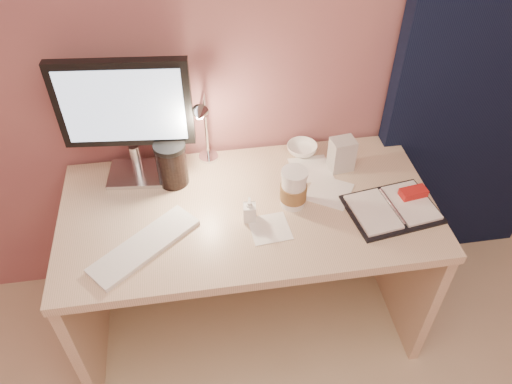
{
  "coord_description": "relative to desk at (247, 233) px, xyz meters",
  "views": [
    {
      "loc": [
        -0.17,
        0.07,
        2.05
      ],
      "look_at": [
        0.02,
        1.33,
        0.85
      ],
      "focal_mm": 35.0,
      "sensor_mm": 36.0,
      "label": 1
    }
  ],
  "objects": [
    {
      "name": "room",
      "position": [
        0.95,
        0.24,
        0.63
      ],
      "size": [
        3.5,
        3.5,
        3.5
      ],
      "color": "#C6B28E",
      "rests_on": "ground"
    },
    {
      "name": "desk",
      "position": [
        0.0,
        0.0,
        0.0
      ],
      "size": [
        1.4,
        0.7,
        0.73
      ],
      "color": "beige",
      "rests_on": "ground"
    },
    {
      "name": "monitor",
      "position": [
        -0.41,
        0.17,
        0.53
      ],
      "size": [
        0.48,
        0.19,
        0.51
      ],
      "rotation": [
        0.0,
        0.0,
        -0.1
      ],
      "color": "silver",
      "rests_on": "desk"
    },
    {
      "name": "keyboard",
      "position": [
        -0.38,
        -0.21,
        0.23
      ],
      "size": [
        0.39,
        0.35,
        0.02
      ],
      "primitive_type": "cube",
      "rotation": [
        0.0,
        0.0,
        0.69
      ],
      "color": "silver",
      "rests_on": "desk"
    },
    {
      "name": "planner",
      "position": [
        0.53,
        -0.17,
        0.24
      ],
      "size": [
        0.35,
        0.29,
        0.05
      ],
      "rotation": [
        0.0,
        0.0,
        0.15
      ],
      "color": "black",
      "rests_on": "desk"
    },
    {
      "name": "paper_a",
      "position": [
        0.06,
        -0.19,
        0.23
      ],
      "size": [
        0.15,
        0.15,
        0.0
      ],
      "primitive_type": "cube",
      "rotation": [
        0.0,
        0.0,
        0.09
      ],
      "color": "white",
      "rests_on": "desk"
    },
    {
      "name": "paper_b",
      "position": [
        0.28,
        0.1,
        0.23
      ],
      "size": [
        0.16,
        0.16,
        0.0
      ],
      "primitive_type": "cube",
      "rotation": [
        0.0,
        0.0,
        0.02
      ],
      "color": "white",
      "rests_on": "desk"
    },
    {
      "name": "paper_c",
      "position": [
        0.32,
        -0.04,
        0.23
      ],
      "size": [
        0.22,
        0.22,
        0.0
      ],
      "primitive_type": "cube",
      "rotation": [
        0.0,
        0.0,
        1.01
      ],
      "color": "white",
      "rests_on": "desk"
    },
    {
      "name": "coffee_cup",
      "position": [
        0.17,
        -0.08,
        0.3
      ],
      "size": [
        0.1,
        0.1,
        0.16
      ],
      "color": "white",
      "rests_on": "desk"
    },
    {
      "name": "bowl",
      "position": [
        0.27,
        0.21,
        0.25
      ],
      "size": [
        0.15,
        0.15,
        0.04
      ],
      "primitive_type": "imported",
      "rotation": [
        0.0,
        0.0,
        -0.2
      ],
      "color": "white",
      "rests_on": "desk"
    },
    {
      "name": "lotion_bottle",
      "position": [
        -0.0,
        -0.14,
        0.28
      ],
      "size": [
        0.05,
        0.05,
        0.1
      ],
      "primitive_type": "imported",
      "rotation": [
        0.0,
        0.0,
        -0.1
      ],
      "color": "white",
      "rests_on": "desk"
    },
    {
      "name": "dark_jar",
      "position": [
        -0.27,
        0.11,
        0.31
      ],
      "size": [
        0.12,
        0.12,
        0.17
      ],
      "primitive_type": "cylinder",
      "color": "black",
      "rests_on": "desk"
    },
    {
      "name": "product_box",
      "position": [
        0.4,
        0.09,
        0.3
      ],
      "size": [
        0.1,
        0.09,
        0.14
      ],
      "primitive_type": "cube",
      "rotation": [
        0.0,
        0.0,
        0.13
      ],
      "color": "silver",
      "rests_on": "desk"
    },
    {
      "name": "desk_lamp",
      "position": [
        -0.11,
        0.15,
        0.44
      ],
      "size": [
        0.1,
        0.21,
        0.34
      ],
      "rotation": [
        0.0,
        0.0,
        -0.17
      ],
      "color": "silver",
      "rests_on": "desk"
    }
  ]
}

